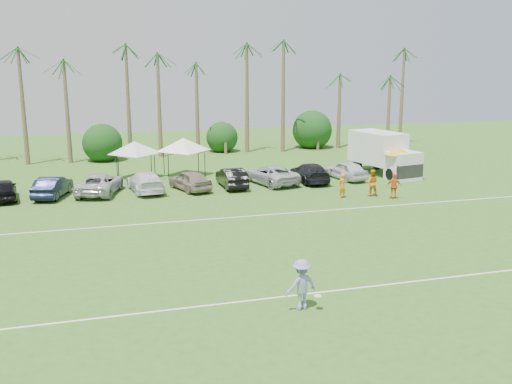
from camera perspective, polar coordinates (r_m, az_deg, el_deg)
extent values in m
plane|color=#335D1C|center=(20.90, 4.76, -12.44)|extent=(120.00, 120.00, 0.00)
cube|color=white|center=(22.61, 2.94, -10.39)|extent=(80.00, 0.10, 0.01)
cube|color=white|center=(33.57, -3.73, -2.65)|extent=(80.00, 0.10, 0.01)
cone|color=brown|center=(56.02, -21.52, 7.84)|extent=(0.44, 0.44, 10.00)
cone|color=brown|center=(55.76, -17.43, 8.64)|extent=(0.44, 0.44, 11.00)
cone|color=brown|center=(55.93, -13.20, 7.35)|extent=(0.44, 0.44, 8.00)
cone|color=brown|center=(56.24, -9.12, 8.06)|extent=(0.44, 0.44, 9.00)
cone|color=brown|center=(56.83, -5.09, 8.72)|extent=(0.44, 0.44, 10.00)
cone|color=brown|center=(57.69, -1.15, 9.32)|extent=(0.44, 0.44, 11.00)
cone|color=brown|center=(59.28, 3.58, 7.94)|extent=(0.44, 0.44, 8.00)
cone|color=brown|center=(61.10, 8.06, 8.45)|extent=(0.44, 0.44, 9.00)
cone|color=brown|center=(63.27, 12.26, 8.88)|extent=(0.44, 0.44, 10.00)
cone|color=brown|center=(65.22, 15.42, 9.26)|extent=(0.44, 0.44, 11.00)
cylinder|color=brown|center=(57.24, -15.10, 4.03)|extent=(0.30, 0.30, 1.40)
sphere|color=#103911|center=(57.09, -15.16, 5.12)|extent=(4.00, 4.00, 4.00)
cylinder|color=brown|center=(58.66, -3.27, 4.65)|extent=(0.30, 0.30, 1.40)
sphere|color=#103911|center=(58.52, -3.29, 5.71)|extent=(4.00, 4.00, 4.00)
cylinder|color=brown|center=(61.63, 5.86, 4.99)|extent=(0.30, 0.30, 1.40)
sphere|color=#103911|center=(61.49, 5.89, 6.00)|extent=(4.00, 4.00, 4.00)
imported|color=orange|center=(38.93, 8.59, 0.65)|extent=(0.73, 0.61, 1.69)
imported|color=orange|center=(39.81, 11.50, 0.91)|extent=(1.08, 0.96, 1.85)
imported|color=orange|center=(39.31, 13.64, 0.57)|extent=(1.08, 0.67, 1.72)
cube|color=white|center=(48.45, 12.04, 4.39)|extent=(3.39, 5.14, 2.59)
cube|color=white|center=(46.10, 14.52, 2.55)|extent=(2.67, 2.26, 2.17)
cube|color=black|center=(45.58, 15.13, 2.01)|extent=(2.40, 0.73, 1.03)
cube|color=#E5590C|center=(49.33, 13.21, 3.93)|extent=(0.31, 1.63, 0.93)
cylinder|color=black|center=(45.70, 13.33, 1.74)|extent=(0.47, 0.97, 0.93)
cylinder|color=black|center=(47.03, 15.28, 1.93)|extent=(0.47, 0.97, 0.93)
cylinder|color=black|center=(49.06, 10.11, 2.62)|extent=(0.47, 0.97, 0.93)
cylinder|color=black|center=(50.30, 12.01, 2.78)|extent=(0.47, 0.97, 0.93)
cylinder|color=black|center=(44.74, -13.59, 2.17)|extent=(0.06, 0.06, 1.97)
cylinder|color=black|center=(44.93, -10.08, 2.37)|extent=(0.06, 0.06, 1.97)
cylinder|color=black|center=(47.45, -13.75, 2.75)|extent=(0.06, 0.06, 1.97)
cylinder|color=black|center=(47.63, -10.44, 2.94)|extent=(0.06, 0.06, 1.97)
pyramid|color=silver|center=(45.87, -12.08, 4.99)|extent=(4.25, 4.25, 0.98)
cylinder|color=black|center=(44.85, -8.74, 2.46)|extent=(0.06, 0.06, 2.05)
cylinder|color=black|center=(45.30, -5.13, 2.66)|extent=(0.06, 0.06, 2.05)
cylinder|color=black|center=(47.67, -9.20, 3.04)|extent=(0.06, 0.06, 2.05)
cylinder|color=black|center=(48.09, -5.79, 3.23)|extent=(0.06, 0.06, 2.05)
pyramid|color=white|center=(46.15, -7.28, 5.37)|extent=(4.43, 4.43, 1.03)
cylinder|color=black|center=(45.91, 13.99, 2.60)|extent=(0.05, 0.05, 2.27)
cone|color=gold|center=(45.73, 14.06, 4.00)|extent=(2.27, 2.27, 0.52)
imported|color=#8289B9|center=(21.22, 4.55, -9.21)|extent=(1.36, 0.95, 1.92)
cylinder|color=white|center=(21.32, 6.18, -10.30)|extent=(0.27, 0.27, 0.03)
imported|color=black|center=(41.49, -23.98, 0.25)|extent=(2.23, 4.41, 1.44)
imported|color=black|center=(41.13, -19.69, 0.50)|extent=(2.64, 4.62, 1.44)
imported|color=#BBBDBE|center=(41.17, -15.35, 0.81)|extent=(3.73, 5.64, 1.44)
imported|color=white|center=(41.15, -11.00, 1.02)|extent=(2.57, 5.16, 1.44)
imported|color=gray|center=(41.14, -6.62, 1.17)|extent=(2.91, 4.55, 1.44)
imported|color=black|center=(41.90, -2.45, 1.45)|extent=(1.56, 4.38, 1.44)
imported|color=silver|center=(43.05, 1.48, 1.76)|extent=(3.65, 5.63, 1.44)
imported|color=black|center=(44.01, 5.39, 1.95)|extent=(2.18, 5.03, 1.44)
imported|color=silver|center=(45.34, 9.01, 2.17)|extent=(2.31, 4.43, 1.44)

